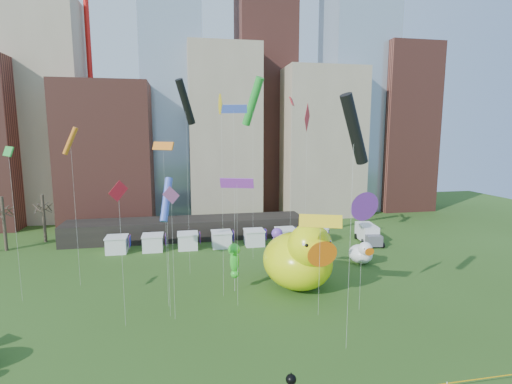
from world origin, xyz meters
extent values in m
cube|color=gray|center=(-30.00, 62.00, 21.00)|extent=(14.00, 12.00, 42.00)
cube|color=brown|center=(-18.00, 56.00, 13.00)|extent=(16.00, 14.00, 26.00)
cube|color=#8C9EB2|center=(-6.00, 64.00, 27.50)|extent=(12.00, 12.00, 55.00)
cube|color=gray|center=(4.00, 60.00, 17.00)|extent=(14.00, 14.00, 34.00)
cube|color=brown|center=(14.00, 66.00, 34.00)|extent=(12.00, 12.00, 68.00)
cube|color=gray|center=(24.00, 58.00, 15.00)|extent=(16.00, 14.00, 30.00)
cube|color=#8C9EB2|center=(34.00, 62.00, 24.00)|extent=(14.00, 12.00, 48.00)
cube|color=brown|center=(44.00, 60.00, 18.00)|extent=(12.00, 12.00, 36.00)
cylinder|color=red|center=(-22.00, 64.00, 38.00)|extent=(1.00, 1.00, 76.00)
cylinder|color=red|center=(30.00, 64.00, 38.00)|extent=(1.00, 1.00, 76.00)
cube|color=black|center=(-4.00, 42.00, 1.60)|extent=(38.00, 6.00, 3.20)
cube|color=white|center=(-14.00, 36.00, 1.10)|extent=(2.80, 2.80, 2.20)
cube|color=red|center=(-12.20, 36.00, 1.60)|extent=(0.08, 1.40, 1.60)
cube|color=white|center=(-9.00, 36.00, 1.10)|extent=(2.80, 2.80, 2.20)
cube|color=red|center=(-7.20, 36.00, 1.60)|extent=(0.08, 1.40, 1.60)
cube|color=white|center=(-4.00, 36.00, 1.10)|extent=(2.80, 2.80, 2.20)
cube|color=red|center=(-2.20, 36.00, 1.60)|extent=(0.08, 1.40, 1.60)
cube|color=white|center=(1.00, 36.00, 1.10)|extent=(2.80, 2.80, 2.20)
cube|color=red|center=(2.80, 36.00, 1.60)|extent=(0.08, 1.40, 1.60)
cube|color=white|center=(6.00, 36.00, 1.10)|extent=(2.80, 2.80, 2.20)
cube|color=red|center=(7.80, 36.00, 1.60)|extent=(0.08, 1.40, 1.60)
cube|color=white|center=(11.00, 36.00, 1.10)|extent=(2.80, 2.80, 2.20)
cube|color=red|center=(12.80, 36.00, 1.60)|extent=(0.08, 1.40, 1.60)
cube|color=white|center=(16.00, 36.00, 1.10)|extent=(2.80, 2.80, 2.20)
cube|color=red|center=(17.80, 36.00, 1.60)|extent=(0.08, 1.40, 1.60)
cylinder|color=#382B21|center=(-30.00, 40.00, 4.00)|extent=(0.44, 0.44, 8.00)
cylinder|color=#382B21|center=(-26.00, 44.00, 3.75)|extent=(0.44, 0.44, 7.50)
ellipsoid|color=#E5F40C|center=(7.64, 19.01, 3.05)|extent=(8.79, 9.83, 6.10)
ellipsoid|color=#E5F40C|center=(7.05, 22.33, 2.89)|extent=(2.27, 1.90, 2.47)
sphere|color=#E5F40C|center=(8.12, 16.32, 5.51)|extent=(5.32, 5.32, 4.59)
cone|color=orange|center=(8.46, 14.40, 5.35)|extent=(2.85, 2.48, 2.52)
sphere|color=white|center=(7.10, 14.86, 6.12)|extent=(0.83, 0.83, 0.83)
sphere|color=white|center=(9.58, 15.30, 6.12)|extent=(0.83, 0.83, 0.83)
sphere|color=black|center=(7.17, 14.48, 6.12)|extent=(0.41, 0.41, 0.41)
sphere|color=black|center=(9.65, 14.92, 6.12)|extent=(0.41, 0.41, 0.41)
ellipsoid|color=white|center=(18.23, 25.24, 1.23)|extent=(3.22, 3.70, 2.45)
ellipsoid|color=white|center=(18.13, 26.59, 1.16)|extent=(0.86, 0.69, 0.99)
sphere|color=white|center=(18.31, 24.15, 2.21)|extent=(1.98, 1.98, 1.84)
cone|color=orange|center=(18.37, 23.37, 2.15)|extent=(1.07, 0.90, 1.01)
sphere|color=white|center=(17.84, 23.60, 2.46)|extent=(0.33, 0.33, 0.33)
sphere|color=white|center=(18.85, 23.68, 2.46)|extent=(0.33, 0.33, 0.33)
sphere|color=black|center=(17.86, 23.45, 2.46)|extent=(0.17, 0.17, 0.17)
sphere|color=black|center=(18.87, 23.53, 2.46)|extent=(0.17, 0.17, 0.17)
cylinder|color=silver|center=(0.71, 19.20, 1.68)|extent=(0.03, 0.03, 3.37)
ellipsoid|color=green|center=(0.71, 19.20, 3.37)|extent=(1.22, 1.13, 2.51)
sphere|color=green|center=(0.71, 19.05, 4.71)|extent=(1.68, 1.68, 1.28)
cone|color=green|center=(0.71, 18.47, 4.65)|extent=(0.72, 0.91, 0.45)
sphere|color=green|center=(0.71, 19.25, 1.92)|extent=(0.90, 0.90, 0.90)
cylinder|color=silver|center=(6.48, 23.88, 1.77)|extent=(0.03, 0.03, 3.55)
ellipsoid|color=purple|center=(6.48, 23.88, 3.55)|extent=(1.28, 1.17, 2.65)
sphere|color=purple|center=(6.48, 23.73, 4.96)|extent=(1.75, 1.75, 1.35)
cone|color=purple|center=(6.48, 23.12, 4.90)|extent=(0.75, 0.96, 0.47)
sphere|color=purple|center=(6.48, 23.93, 2.03)|extent=(0.95, 0.95, 0.95)
sphere|color=black|center=(0.53, -3.20, 4.74)|extent=(0.53, 0.53, 0.53)
cone|color=black|center=(0.53, -3.20, 5.03)|extent=(0.19, 0.19, 0.24)
cube|color=white|center=(23.84, 34.63, 1.51)|extent=(2.96, 5.14, 2.44)
cube|color=#595960|center=(23.43, 31.54, 1.02)|extent=(2.45, 2.03, 1.56)
cylinder|color=black|center=(22.41, 33.06, 0.44)|extent=(0.36, 0.90, 0.88)
cylinder|color=black|center=(24.82, 32.73, 0.44)|extent=(0.36, 0.90, 0.88)
cylinder|color=black|center=(22.84, 36.34, 0.44)|extent=(0.36, 0.90, 0.88)
cylinder|color=black|center=(25.26, 36.02, 0.44)|extent=(0.36, 0.90, 0.88)
cylinder|color=silver|center=(-9.81, 13.41, 6.05)|extent=(0.02, 0.02, 12.09)
cube|color=red|center=(-9.81, 13.41, 12.09)|extent=(1.44, 1.15, 1.82)
cylinder|color=silver|center=(-3.93, 25.54, 10.22)|extent=(0.02, 0.02, 20.44)
cylinder|color=black|center=(-3.93, 25.54, 20.44)|extent=(2.57, 2.92, 5.15)
cylinder|color=silver|center=(4.63, 29.54, 10.48)|extent=(0.02, 0.02, 20.95)
cylinder|color=green|center=(4.63, 29.54, 20.95)|extent=(2.86, 3.62, 6.18)
cylinder|color=silver|center=(7.68, 12.26, 4.51)|extent=(0.02, 0.02, 9.01)
cube|color=yellow|center=(7.68, 12.26, 9.01)|extent=(3.81, 1.82, 1.18)
cylinder|color=silver|center=(-5.97, 14.62, 5.52)|extent=(0.02, 0.02, 11.05)
cylinder|color=blue|center=(-5.97, 14.62, 11.05)|extent=(1.36, 2.39, 3.91)
cylinder|color=silver|center=(-16.10, 24.06, 8.05)|extent=(0.02, 0.02, 16.11)
cylinder|color=orange|center=(-16.10, 24.06, 16.11)|extent=(1.81, 0.66, 3.01)
cylinder|color=silver|center=(0.52, 15.58, 6.12)|extent=(0.02, 0.02, 12.24)
cube|color=purple|center=(0.52, 15.58, 12.24)|extent=(3.17, 1.47, 0.98)
cylinder|color=silver|center=(10.16, 30.68, 10.57)|extent=(0.02, 0.02, 21.13)
cube|color=red|center=(10.16, 30.68, 21.13)|extent=(1.63, 3.26, 1.01)
cylinder|color=silver|center=(-5.52, 13.90, 5.77)|extent=(0.02, 0.02, 11.54)
cube|color=pink|center=(-5.52, 13.90, 11.54)|extent=(1.45, 0.79, 1.63)
cylinder|color=silver|center=(7.88, 6.39, 8.57)|extent=(0.02, 0.02, 17.14)
cylinder|color=black|center=(7.88, 6.39, 17.14)|extent=(3.12, 2.25, 5.23)
cylinder|color=silver|center=(-20.85, 20.77, 7.59)|extent=(0.02, 0.02, 15.18)
cube|color=green|center=(-20.85, 20.77, 15.18)|extent=(2.05, 2.85, 0.95)
cylinder|color=silver|center=(-0.61, 18.06, 9.85)|extent=(0.02, 0.02, 19.70)
cone|color=yellow|center=(-0.61, 18.06, 19.70)|extent=(0.27, 2.02, 2.02)
cylinder|color=silver|center=(1.35, 23.69, 9.81)|extent=(0.02, 0.02, 19.61)
cube|color=blue|center=(1.35, 23.69, 19.61)|extent=(3.01, 1.34, 0.93)
cylinder|color=silver|center=(-6.19, 16.77, 7.86)|extent=(0.02, 0.02, 15.73)
cube|color=orange|center=(-6.19, 16.77, 15.73)|extent=(2.10, 1.99, 0.78)
cylinder|color=silver|center=(11.89, 12.42, 5.11)|extent=(0.02, 0.02, 10.22)
cone|color=purple|center=(11.89, 12.42, 10.22)|extent=(2.54, 1.45, 2.66)
cylinder|color=silver|center=(12.06, 29.86, 9.51)|extent=(0.02, 0.02, 19.02)
cube|color=red|center=(12.06, 29.86, 19.02)|extent=(1.85, 3.39, 3.83)
camera|label=1|loc=(-4.49, -20.07, 16.81)|focal=27.00mm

